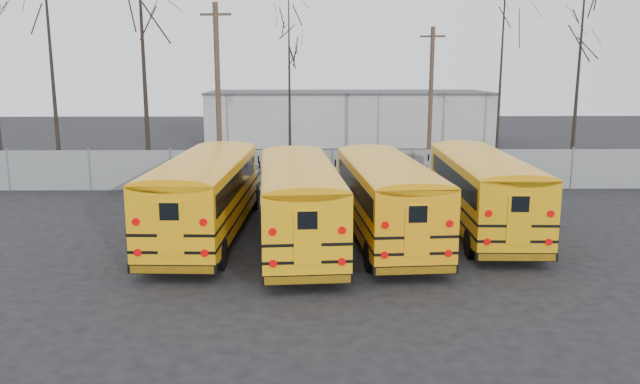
{
  "coord_description": "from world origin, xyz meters",
  "views": [
    {
      "loc": [
        -1.12,
        -18.57,
        5.98
      ],
      "look_at": [
        -0.76,
        3.34,
        1.6
      ],
      "focal_mm": 35.0,
      "sensor_mm": 36.0,
      "label": 1
    }
  ],
  "objects_px": {
    "bus_b": "(298,196)",
    "bus_d": "(482,185)",
    "bus_a": "(206,190)",
    "utility_pole_left": "(218,90)",
    "utility_pole_right": "(431,97)",
    "bus_c": "(386,192)"
  },
  "relations": [
    {
      "from": "bus_d",
      "to": "utility_pole_right",
      "type": "height_order",
      "value": "utility_pole_right"
    },
    {
      "from": "bus_a",
      "to": "bus_c",
      "type": "bearing_deg",
      "value": -0.4
    },
    {
      "from": "bus_c",
      "to": "utility_pole_left",
      "type": "xyz_separation_m",
      "value": [
        -7.54,
        12.56,
        3.07
      ]
    },
    {
      "from": "bus_d",
      "to": "utility_pole_left",
      "type": "xyz_separation_m",
      "value": [
        -11.22,
        11.35,
        3.06
      ]
    },
    {
      "from": "bus_d",
      "to": "utility_pole_left",
      "type": "height_order",
      "value": "utility_pole_left"
    },
    {
      "from": "bus_a",
      "to": "utility_pole_left",
      "type": "bearing_deg",
      "value": 98.09
    },
    {
      "from": "bus_d",
      "to": "bus_b",
      "type": "bearing_deg",
      "value": -162.28
    },
    {
      "from": "utility_pole_right",
      "to": "bus_a",
      "type": "bearing_deg",
      "value": -110.88
    },
    {
      "from": "bus_a",
      "to": "utility_pole_left",
      "type": "height_order",
      "value": "utility_pole_left"
    },
    {
      "from": "bus_d",
      "to": "bus_c",
      "type": "bearing_deg",
      "value": -159.93
    },
    {
      "from": "bus_b",
      "to": "utility_pole_left",
      "type": "bearing_deg",
      "value": 104.72
    },
    {
      "from": "bus_c",
      "to": "bus_d",
      "type": "xyz_separation_m",
      "value": [
        3.69,
        1.21,
        0.01
      ]
    },
    {
      "from": "bus_d",
      "to": "utility_pole_left",
      "type": "bearing_deg",
      "value": 136.56
    },
    {
      "from": "bus_d",
      "to": "utility_pole_left",
      "type": "distance_m",
      "value": 16.26
    },
    {
      "from": "utility_pole_left",
      "to": "utility_pole_right",
      "type": "relative_size",
      "value": 1.12
    },
    {
      "from": "utility_pole_left",
      "to": "bus_d",
      "type": "bearing_deg",
      "value": -39.29
    },
    {
      "from": "bus_a",
      "to": "utility_pole_left",
      "type": "relative_size",
      "value": 1.17
    },
    {
      "from": "bus_b",
      "to": "bus_d",
      "type": "relative_size",
      "value": 1.01
    },
    {
      "from": "bus_a",
      "to": "bus_d",
      "type": "bearing_deg",
      "value": 7.55
    },
    {
      "from": "bus_a",
      "to": "bus_d",
      "type": "xyz_separation_m",
      "value": [
        9.99,
        0.91,
        -0.05
      ]
    },
    {
      "from": "bus_b",
      "to": "bus_d",
      "type": "bearing_deg",
      "value": 11.81
    },
    {
      "from": "bus_a",
      "to": "utility_pole_right",
      "type": "distance_m",
      "value": 19.52
    }
  ]
}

